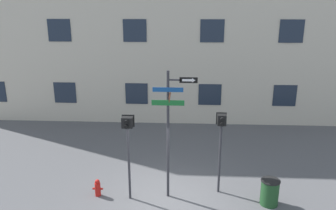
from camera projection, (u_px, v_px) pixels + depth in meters
name	position (u px, v px, depth m)	size (l,w,h in m)	color
ground_plane	(164.00, 200.00, 11.02)	(60.00, 60.00, 0.00)	#515154
street_sign_pole	(170.00, 123.00, 10.50)	(1.43, 1.10, 4.37)	#2D2D33
pedestrian_signal_left	(128.00, 135.00, 10.47)	(0.41, 0.40, 2.94)	#2D2D33
pedestrian_signal_right	(221.00, 133.00, 10.89)	(0.34, 0.40, 2.89)	#2D2D33
fire_hydrant	(98.00, 188.00, 11.21)	(0.35, 0.19, 0.62)	red
trash_bin	(270.00, 192.00, 10.68)	(0.62, 0.62, 0.88)	#1E4723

